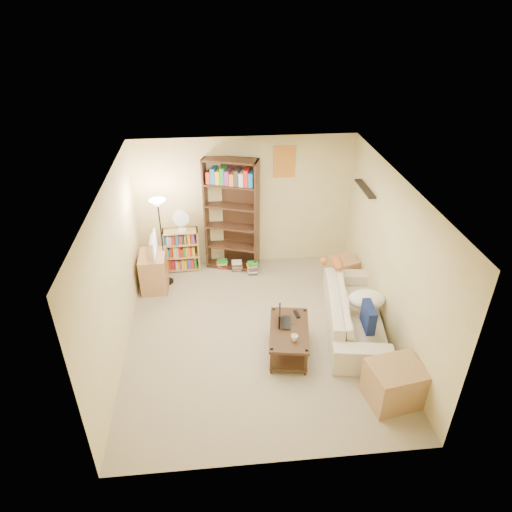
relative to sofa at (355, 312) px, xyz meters
name	(u,v)px	position (x,y,z in m)	size (l,w,h in m)	color
room	(257,244)	(-1.55, 0.01, 1.31)	(4.50, 4.54, 2.52)	tan
sofa	(355,312)	(0.00, 0.00, 0.00)	(1.19, 2.28, 0.63)	beige
navy_pillow	(368,317)	(0.03, -0.48, 0.29)	(0.42, 0.12, 0.37)	#121E4F
cream_blanket	(366,299)	(0.16, 0.03, 0.23)	(0.58, 0.42, 0.25)	white
tabby_cat	(335,262)	(-0.14, 0.87, 0.40)	(0.50, 0.24, 0.17)	#C36429
coffee_table	(289,337)	(-1.12, -0.44, -0.02)	(0.71, 1.08, 0.45)	#432A19
laptop	(289,323)	(-1.10, -0.32, 0.14)	(0.25, 0.35, 0.03)	black
laptop_screen	(280,316)	(-1.25, -0.30, 0.27)	(0.01, 0.34, 0.22)	white
mug	(294,338)	(-1.09, -0.70, 0.18)	(0.11, 0.11, 0.09)	white
tv_remote	(297,314)	(-0.96, -0.13, 0.14)	(0.06, 0.18, 0.02)	black
tv_stand	(154,271)	(-3.25, 1.49, 0.02)	(0.45, 0.63, 0.68)	#B07955
television	(150,246)	(-3.25, 1.49, 0.55)	(0.10, 0.64, 0.37)	black
tall_bookshelf	(232,213)	(-1.81, 2.05, 0.83)	(1.03, 0.62, 2.17)	#3D2517
short_bookshelf	(182,250)	(-2.77, 2.05, 0.10)	(0.66, 0.28, 0.84)	tan
desk_fan	(181,220)	(-2.73, 2.01, 0.76)	(0.30, 0.17, 0.43)	white
floor_lamp	(159,218)	(-3.06, 1.63, 1.00)	(0.28, 0.28, 1.65)	black
side_table	(343,270)	(0.17, 1.32, -0.07)	(0.43, 0.43, 0.49)	tan
end_cabinet	(394,384)	(0.10, -1.47, -0.03)	(0.68, 0.56, 0.56)	tan
book_stacks	(239,266)	(-1.71, 1.88, -0.21)	(0.76, 0.42, 0.24)	red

